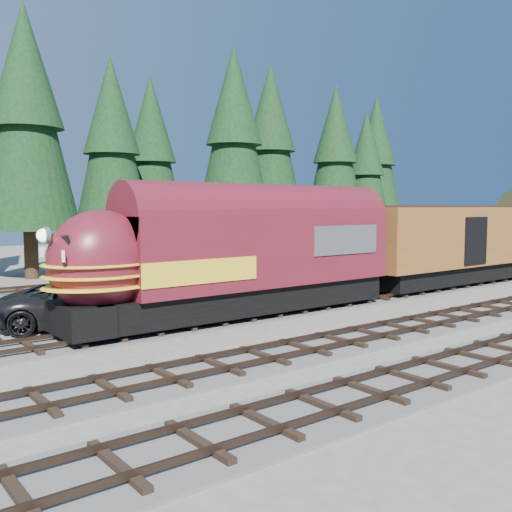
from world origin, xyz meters
TOP-DOWN VIEW (x-y plane):
  - ground at (0.00, 0.00)m, footprint 120.00×120.00m
  - track_siding at (10.00, 4.00)m, footprint 68.00×3.20m
  - track_spur at (-10.00, 18.00)m, footprint 32.00×3.20m
  - depot at (-0.00, 10.50)m, footprint 12.80×7.00m
  - conifer_backdrop at (4.69, 25.17)m, footprint 79.61×21.41m
  - locomotive at (-4.90, 4.00)m, footprint 16.91×3.36m
  - boxcar at (12.02, 4.00)m, footprint 14.79×3.17m
  - pickup_truck_a at (-10.45, 6.77)m, footprint 7.47×5.28m

SIDE VIEW (x-z plane):
  - ground at x=0.00m, z-range 0.00..0.00m
  - track_siding at x=10.00m, z-range -0.11..0.22m
  - track_spur at x=-10.00m, z-range -0.11..0.22m
  - pickup_truck_a at x=-10.45m, z-range 0.00..1.89m
  - locomotive at x=-4.90m, z-range 0.37..4.97m
  - boxcar at x=12.02m, z-range 0.45..5.10m
  - depot at x=0.00m, z-range 0.31..5.61m
  - conifer_backdrop at x=4.69m, z-range 1.98..18.87m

